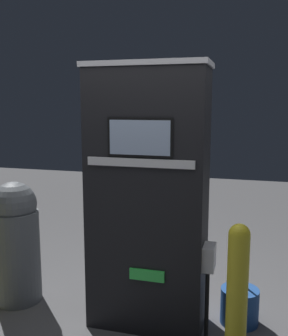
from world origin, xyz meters
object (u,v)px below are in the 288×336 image
object	(u,v)px
gas_pump	(148,199)
safety_bollard	(237,304)
squeegee_bucket	(239,306)
trash_bin	(16,241)

from	to	relation	value
gas_pump	safety_bollard	xyz separation A→B (m)	(0.75, -0.59, -0.50)
safety_bollard	squeegee_bucket	size ratio (longest dim) A/B	1.65
gas_pump	trash_bin	bearing A→B (deg)	178.14
safety_bollard	trash_bin	xyz separation A→B (m)	(-2.03, 0.63, 0.00)
gas_pump	trash_bin	distance (m)	1.37
gas_pump	trash_bin	size ratio (longest dim) A/B	1.89
gas_pump	squeegee_bucket	xyz separation A→B (m)	(0.75, 0.21, -0.92)
safety_bollard	squeegee_bucket	bearing A→B (deg)	89.92
trash_bin	safety_bollard	bearing A→B (deg)	-17.24
gas_pump	squeegee_bucket	world-z (taller)	gas_pump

